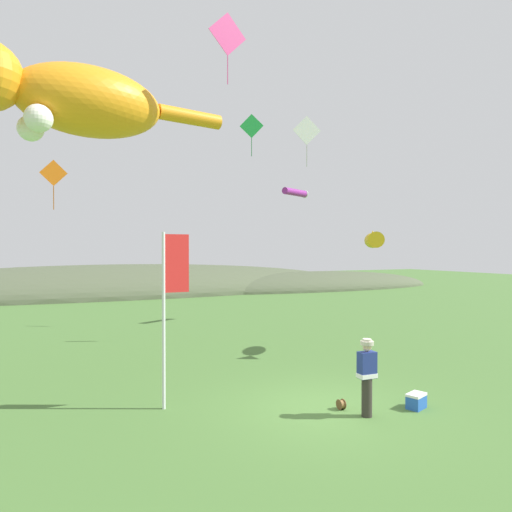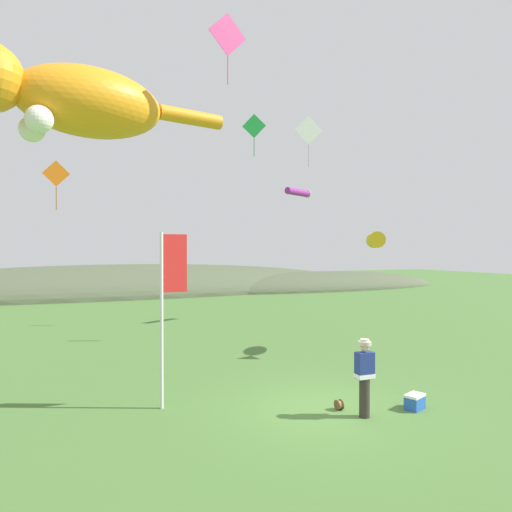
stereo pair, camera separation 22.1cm
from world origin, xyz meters
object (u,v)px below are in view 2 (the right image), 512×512
(festival_attendant, at_px, (365,375))
(kite_fish_windsock, at_px, (375,240))
(kite_giant_cat, at_px, (70,100))
(kite_diamond_pink, at_px, (228,35))
(kite_tube_streamer, at_px, (298,192))
(picnic_cooler, at_px, (415,402))
(kite_spool, at_px, (339,405))
(kite_diamond_white, at_px, (308,131))
(festival_banner_pole, at_px, (168,293))
(kite_diamond_orange, at_px, (56,174))
(kite_diamond_green, at_px, (254,126))

(festival_attendant, relative_size, kite_fish_windsock, 0.85)
(kite_giant_cat, xyz_separation_m, kite_diamond_pink, (4.57, -1.30, 2.27))
(kite_tube_streamer, bearing_deg, picnic_cooler, -107.53)
(kite_fish_windsock, relative_size, kite_tube_streamer, 1.10)
(kite_spool, distance_m, kite_giant_cat, 11.58)
(kite_spool, distance_m, kite_diamond_white, 11.74)
(kite_giant_cat, height_order, kite_fish_windsock, kite_giant_cat)
(kite_tube_streamer, bearing_deg, kite_spool, -115.27)
(picnic_cooler, bearing_deg, festival_banner_pole, 154.71)
(festival_attendant, distance_m, kite_giant_cat, 11.48)
(kite_tube_streamer, distance_m, kite_diamond_white, 5.73)
(festival_attendant, height_order, kite_diamond_orange, kite_diamond_orange)
(kite_giant_cat, relative_size, kite_diamond_white, 3.94)
(picnic_cooler, relative_size, kite_diamond_orange, 0.30)
(kite_giant_cat, distance_m, kite_diamond_white, 9.22)
(kite_diamond_pink, bearing_deg, kite_spool, -76.51)
(kite_giant_cat, relative_size, kite_diamond_orange, 4.31)
(kite_diamond_green, bearing_deg, festival_attendant, -102.30)
(kite_spool, bearing_deg, kite_diamond_green, 75.84)
(kite_spool, height_order, kite_giant_cat, kite_giant_cat)
(kite_spool, distance_m, picnic_cooler, 1.82)
(kite_spool, relative_size, festival_banner_pole, 0.06)
(picnic_cooler, bearing_deg, kite_diamond_green, 84.19)
(kite_tube_streamer, bearing_deg, festival_attendant, -113.19)
(kite_fish_windsock, xyz_separation_m, kite_diamond_pink, (-5.77, 0.05, 6.44))
(kite_diamond_green, height_order, kite_diamond_white, kite_diamond_green)
(kite_tube_streamer, bearing_deg, festival_banner_pole, -132.31)
(kite_tube_streamer, relative_size, kite_diamond_orange, 1.00)
(kite_spool, bearing_deg, festival_banner_pole, 153.53)
(festival_banner_pole, distance_m, kite_diamond_white, 10.72)
(kite_giant_cat, height_order, kite_tube_streamer, kite_giant_cat)
(picnic_cooler, xyz_separation_m, kite_tube_streamer, (4.06, 12.85, 6.67))
(picnic_cooler, relative_size, kite_diamond_white, 0.27)
(kite_diamond_pink, distance_m, kite_diamond_orange, 8.44)
(festival_attendant, distance_m, kite_diamond_pink, 11.05)
(kite_spool, relative_size, kite_diamond_pink, 0.11)
(kite_giant_cat, bearing_deg, kite_diamond_orange, 94.99)
(festival_banner_pole, relative_size, kite_diamond_pink, 1.87)
(picnic_cooler, height_order, kite_diamond_pink, kite_diamond_pink)
(kite_diamond_green, bearing_deg, festival_banner_pole, -123.97)
(picnic_cooler, distance_m, festival_banner_pole, 6.45)
(festival_attendant, bearing_deg, kite_giant_cat, 132.42)
(festival_banner_pole, height_order, kite_diamond_pink, kite_diamond_pink)
(kite_spool, bearing_deg, kite_diamond_orange, 120.69)
(festival_banner_pole, bearing_deg, festival_attendant, -31.96)
(kite_tube_streamer, xyz_separation_m, kite_diamond_pink, (-6.83, -7.58, 3.75))
(kite_giant_cat, bearing_deg, kite_spool, -45.98)
(kite_spool, xyz_separation_m, festival_banner_pole, (-3.66, 1.82, 2.65))
(kite_tube_streamer, height_order, kite_diamond_white, kite_diamond_white)
(festival_attendant, xyz_separation_m, festival_banner_pole, (-3.93, 2.45, 1.82))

